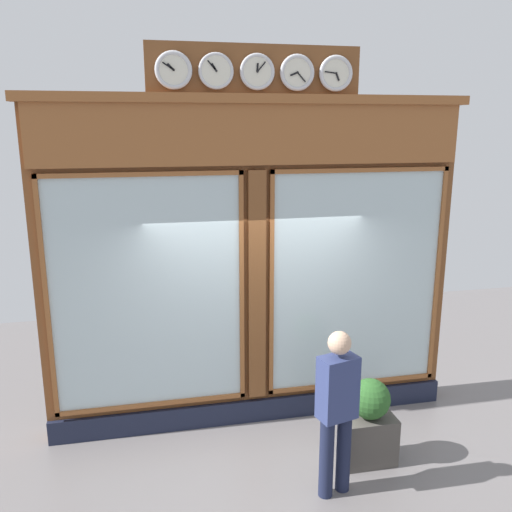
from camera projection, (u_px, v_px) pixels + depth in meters
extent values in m
cube|color=brown|center=(253.00, 270.00, 6.32)|extent=(4.82, 0.30, 3.75)
cube|color=#191E33|center=(256.00, 410.00, 6.58)|extent=(4.82, 0.08, 0.28)
cube|color=brown|center=(257.00, 135.00, 5.77)|extent=(4.72, 0.08, 0.65)
cube|color=brown|center=(256.00, 99.00, 5.70)|extent=(4.92, 0.20, 0.10)
cube|color=silver|center=(356.00, 281.00, 6.46)|extent=(2.06, 0.02, 2.60)
cube|color=brown|center=(362.00, 170.00, 6.13)|extent=(2.16, 0.04, 0.05)
cube|color=brown|center=(352.00, 383.00, 6.76)|extent=(2.16, 0.04, 0.05)
cube|color=brown|center=(437.00, 277.00, 6.66)|extent=(0.05, 0.04, 2.70)
cube|color=brown|center=(271.00, 287.00, 6.23)|extent=(0.05, 0.04, 2.70)
cube|color=silver|center=(148.00, 295.00, 5.95)|extent=(2.06, 0.02, 2.60)
cube|color=brown|center=(142.00, 174.00, 5.62)|extent=(2.16, 0.04, 0.05)
cube|color=brown|center=(153.00, 404.00, 6.25)|extent=(2.16, 0.04, 0.05)
cube|color=brown|center=(47.00, 302.00, 5.72)|extent=(0.05, 0.04, 2.70)
cube|color=brown|center=(242.00, 289.00, 6.15)|extent=(0.05, 0.04, 2.70)
cube|color=brown|center=(257.00, 288.00, 6.19)|extent=(0.20, 0.10, 2.70)
cube|color=brown|center=(256.00, 72.00, 5.68)|extent=(2.30, 0.06, 0.57)
cylinder|color=silver|center=(336.00, 73.00, 5.78)|extent=(0.31, 0.02, 0.31)
torus|color=silver|center=(336.00, 73.00, 5.77)|extent=(0.38, 0.05, 0.38)
cube|color=black|center=(338.00, 77.00, 5.78)|extent=(0.05, 0.01, 0.08)
cube|color=black|center=(331.00, 72.00, 5.75)|extent=(0.13, 0.01, 0.03)
sphere|color=black|center=(336.00, 73.00, 5.76)|extent=(0.02, 0.02, 0.02)
cylinder|color=silver|center=(297.00, 73.00, 5.69)|extent=(0.31, 0.02, 0.31)
torus|color=silver|center=(297.00, 73.00, 5.69)|extent=(0.38, 0.05, 0.38)
cube|color=black|center=(294.00, 74.00, 5.67)|extent=(0.08, 0.01, 0.05)
cube|color=black|center=(302.00, 77.00, 5.70)|extent=(0.10, 0.01, 0.10)
sphere|color=black|center=(298.00, 72.00, 5.67)|extent=(0.02, 0.02, 0.02)
cylinder|color=silver|center=(257.00, 72.00, 5.60)|extent=(0.31, 0.02, 0.31)
torus|color=silver|center=(257.00, 72.00, 5.60)|extent=(0.37, 0.04, 0.37)
cube|color=black|center=(258.00, 67.00, 5.58)|extent=(0.03, 0.01, 0.08)
cube|color=black|center=(261.00, 67.00, 5.58)|extent=(0.09, 0.01, 0.11)
sphere|color=black|center=(258.00, 72.00, 5.58)|extent=(0.02, 0.02, 0.02)
cylinder|color=silver|center=(216.00, 71.00, 5.51)|extent=(0.31, 0.02, 0.31)
torus|color=silver|center=(216.00, 71.00, 5.51)|extent=(0.37, 0.03, 0.37)
cube|color=black|center=(214.00, 67.00, 5.48)|extent=(0.06, 0.01, 0.08)
cube|color=black|center=(212.00, 66.00, 5.48)|extent=(0.09, 0.01, 0.11)
sphere|color=black|center=(216.00, 71.00, 5.49)|extent=(0.02, 0.02, 0.02)
cylinder|color=silver|center=(173.00, 70.00, 5.42)|extent=(0.31, 0.02, 0.31)
torus|color=silver|center=(174.00, 70.00, 5.42)|extent=(0.38, 0.05, 0.38)
cube|color=black|center=(171.00, 67.00, 5.40)|extent=(0.07, 0.01, 0.07)
cube|color=black|center=(168.00, 66.00, 5.39)|extent=(0.11, 0.01, 0.08)
sphere|color=black|center=(174.00, 70.00, 5.41)|extent=(0.02, 0.02, 0.02)
cylinder|color=#191E38|center=(326.00, 458.00, 5.19)|extent=(0.14, 0.14, 0.82)
cylinder|color=#191E38|center=(343.00, 452.00, 5.27)|extent=(0.14, 0.14, 0.82)
cube|color=navy|center=(338.00, 388.00, 5.06)|extent=(0.40, 0.30, 0.62)
sphere|color=tan|center=(339.00, 343.00, 4.95)|extent=(0.22, 0.22, 0.22)
cube|color=#4C4742|center=(368.00, 439.00, 5.76)|extent=(0.56, 0.36, 0.52)
sphere|color=#285623|center=(370.00, 399.00, 5.64)|extent=(0.43, 0.43, 0.43)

